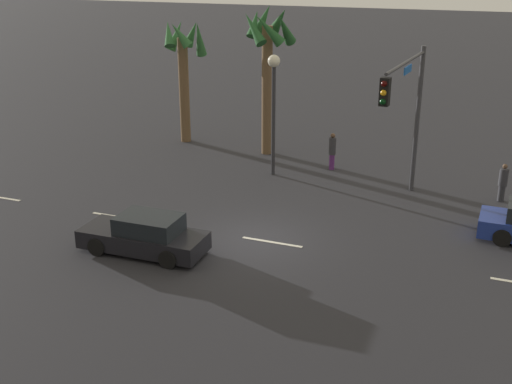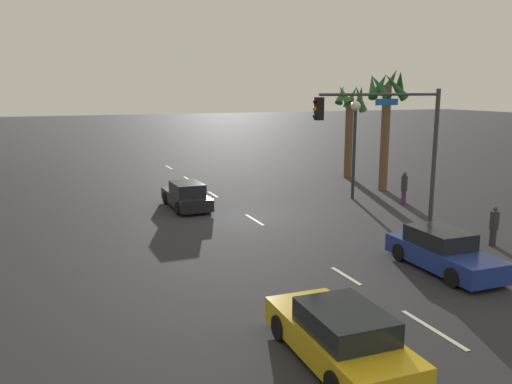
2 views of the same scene
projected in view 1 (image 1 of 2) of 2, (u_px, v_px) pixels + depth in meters
The scene contains 10 objects.
ground_plane at pixel (256, 240), 23.17m from camera, with size 220.00×220.00×0.00m, color #28282D.
lane_stripe_2 at pixel (113, 216), 25.26m from camera, with size 1.85×0.14×0.01m, color silver.
lane_stripe_3 at pixel (272, 242), 22.95m from camera, with size 2.28×0.14×0.01m, color silver.
car_1 at pixel (145, 236), 21.96m from camera, with size 4.44×1.85×1.39m.
traffic_signal at pixel (408, 103), 24.78m from camera, with size 0.70×6.19×6.25m.
streetlamp at pixel (274, 91), 28.70m from camera, with size 0.56×0.56×5.58m.
pedestrian_0 at pixel (332, 150), 30.48m from camera, with size 0.34×0.34×1.79m.
pedestrian_1 at pixel (503, 182), 26.52m from camera, with size 0.40×0.40×1.63m.
palm_tree_0 at pixel (184, 59), 33.97m from camera, with size 2.55×2.28×6.58m.
palm_tree_1 at pixel (268, 51), 31.41m from camera, with size 2.59×2.63×7.52m.
Camera 1 is at (7.74, -19.66, 9.67)m, focal length 44.83 mm.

